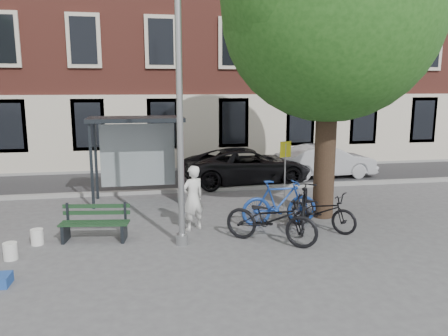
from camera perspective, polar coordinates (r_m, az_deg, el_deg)
name	(u,v)px	position (r m, az deg, el deg)	size (l,w,h in m)	color
ground	(182,244)	(10.10, -5.48, -9.89)	(90.00, 90.00, 0.00)	#4C4C4F
road	(167,180)	(16.82, -7.51, -1.59)	(40.00, 4.00, 0.01)	#28282B
curb_near	(170,191)	(14.86, -7.13, -2.98)	(40.00, 0.25, 0.12)	gray
curb_far	(164,169)	(18.77, -7.82, -0.16)	(40.00, 0.25, 0.12)	gray
building_row	(157,14)	(22.71, -8.77, 19.26)	(30.00, 8.00, 14.00)	brown
lamppost	(180,122)	(9.49, -5.78, 6.06)	(0.28, 0.35, 6.11)	#9EA0A3
tree_right	(334,2)	(12.00, 14.15, 20.31)	(5.76, 5.60, 8.20)	black
bus_shelter	(150,140)	(13.63, -9.65, 3.67)	(2.85, 1.45, 2.62)	#1E2328
painter	(193,198)	(10.84, -4.08, -3.93)	(0.59, 0.39, 1.63)	silver
bench	(95,225)	(10.64, -16.49, -7.10)	(1.62, 0.72, 0.81)	#1E2328
bike_a	(271,219)	(10.01, 6.15, -6.61)	(0.76, 2.19, 1.15)	black
bike_b	(279,203)	(11.30, 7.26, -4.52)	(0.56, 1.98, 1.19)	navy
bike_c	(321,211)	(11.15, 12.51, -5.46)	(0.65, 1.87, 0.98)	black
bike_d	(304,207)	(11.08, 10.46, -5.03)	(0.54, 1.91, 1.15)	black
car_dark	(247,166)	(16.12, 3.08, 0.30)	(2.16, 4.68, 1.30)	black
car_silver	(326,161)	(17.66, 13.14, 0.89)	(1.35, 3.87, 1.27)	#B8BAC1
bucket_a	(10,251)	(10.17, -26.13, -9.73)	(0.28, 0.28, 0.36)	silver
bucket_c	(37,237)	(10.84, -23.22, -8.27)	(0.28, 0.28, 0.36)	white
notice_sign	(285,160)	(12.58, 8.00, 1.04)	(0.34, 0.11, 1.99)	#9EA0A3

